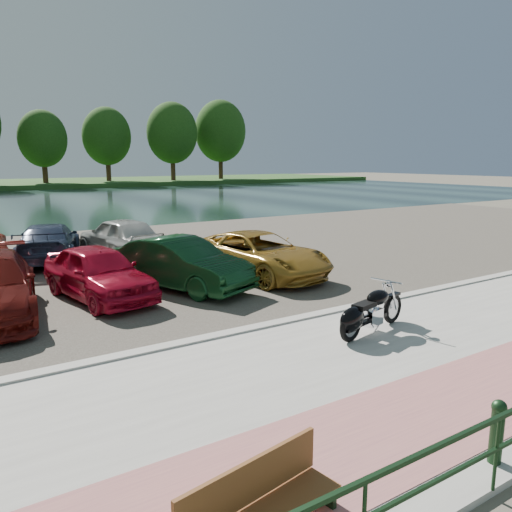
% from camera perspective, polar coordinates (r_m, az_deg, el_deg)
% --- Properties ---
extents(ground, '(200.00, 200.00, 0.00)m').
position_cam_1_polar(ground, '(10.32, 12.24, -10.35)').
color(ground, '#595447').
rests_on(ground, ground).
extents(promenade, '(60.00, 6.00, 0.10)m').
position_cam_1_polar(promenade, '(9.68, 16.51, -11.71)').
color(promenade, '#9E9C95').
rests_on(promenade, ground).
extents(pink_path, '(60.00, 2.00, 0.01)m').
position_cam_1_polar(pink_path, '(8.85, 24.09, -14.07)').
color(pink_path, '#99565D').
rests_on(pink_path, promenade).
extents(kerb, '(60.00, 0.30, 0.14)m').
position_cam_1_polar(kerb, '(11.70, 5.29, -7.19)').
color(kerb, '#9E9C95').
rests_on(kerb, ground).
extents(parking_lot, '(60.00, 18.00, 0.04)m').
position_cam_1_polar(parking_lot, '(19.38, -11.29, -0.22)').
color(parking_lot, '#3D3731').
rests_on(parking_lot, ground).
extents(river, '(120.00, 40.00, 0.00)m').
position_cam_1_polar(river, '(47.38, -24.39, 5.51)').
color(river, '#172A27').
rests_on(river, ground).
extents(bollards, '(10.68, 0.18, 0.81)m').
position_cam_1_polar(bollards, '(6.82, 25.07, -17.82)').
color(bollards, black).
rests_on(bollards, promenade).
extents(far_trees, '(70.25, 10.68, 12.52)m').
position_cam_1_polar(far_trees, '(73.49, -24.55, 12.96)').
color(far_trees, '#392314').
rests_on(far_trees, far_bank).
extents(motorcycle, '(2.30, 0.90, 1.05)m').
position_cam_1_polar(motorcycle, '(10.71, 12.57, -6.39)').
color(motorcycle, black).
rests_on(motorcycle, promenade).
extents(park_bench, '(1.85, 0.74, 0.72)m').
position_cam_1_polar(park_bench, '(5.42, 0.28, -26.29)').
color(park_bench, brown).
rests_on(park_bench, promenade).
extents(car_4, '(2.38, 4.43, 1.43)m').
position_cam_1_polar(car_4, '(13.90, -17.56, -1.81)').
color(car_4, '#A50B23').
rests_on(car_4, parking_lot).
extents(car_5, '(3.08, 4.71, 1.47)m').
position_cam_1_polar(car_5, '(14.43, -8.56, -0.89)').
color(car_5, '#0E3417').
rests_on(car_5, parking_lot).
extents(car_6, '(3.20, 5.41, 1.41)m').
position_cam_1_polar(car_6, '(15.82, 0.31, 0.18)').
color(car_6, '#A47825').
rests_on(car_6, parking_lot).
extents(car_11, '(3.23, 5.16, 1.39)m').
position_cam_1_polar(car_11, '(19.73, -22.61, 1.46)').
color(car_11, '#27334D').
rests_on(car_11, parking_lot).
extents(car_12, '(2.51, 4.70, 1.52)m').
position_cam_1_polar(car_12, '(19.88, -15.23, 2.17)').
color(car_12, '#B1B2AD').
rests_on(car_12, parking_lot).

